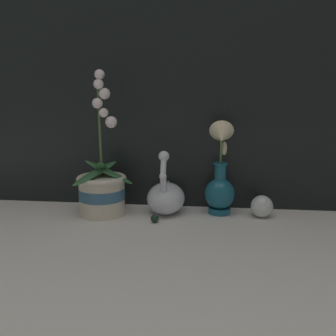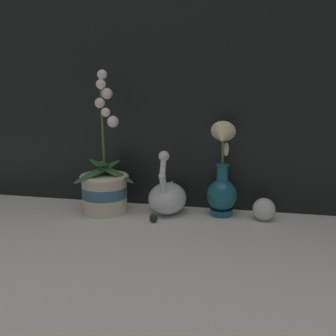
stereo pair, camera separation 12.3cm
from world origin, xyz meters
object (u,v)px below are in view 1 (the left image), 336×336
object	(u,v)px
orchid_potted_plant	(102,187)
swan_figurine	(166,196)
blue_vase	(220,181)
glass_sphere	(262,206)

from	to	relation	value
orchid_potted_plant	swan_figurine	xyz separation A→B (m)	(0.21, 0.04, -0.03)
orchid_potted_plant	blue_vase	size ratio (longest dim) A/B	1.50
orchid_potted_plant	glass_sphere	xyz separation A→B (m)	(0.52, 0.03, -0.06)
swan_figurine	glass_sphere	xyz separation A→B (m)	(0.31, -0.01, -0.02)
blue_vase	glass_sphere	xyz separation A→B (m)	(0.13, -0.02, -0.07)
blue_vase	glass_sphere	distance (m)	0.16
blue_vase	swan_figurine	bearing A→B (deg)	-176.42
swan_figurine	glass_sphere	world-z (taller)	swan_figurine
orchid_potted_plant	glass_sphere	size ratio (longest dim) A/B	6.49
blue_vase	orchid_potted_plant	bearing A→B (deg)	-173.06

